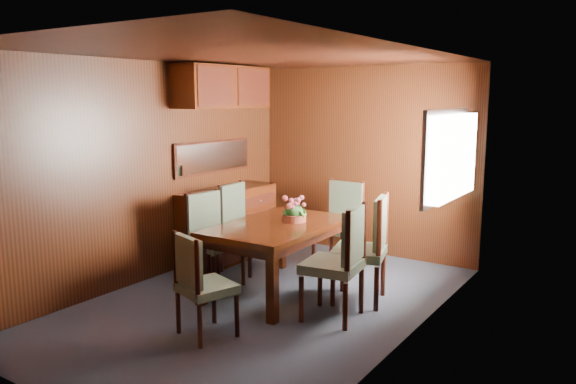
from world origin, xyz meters
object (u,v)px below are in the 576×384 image
Objects in this scene: chair_head at (199,280)px; chair_right_near at (341,256)px; chair_left_near at (211,234)px; flower_centerpiece at (294,210)px; dining_table at (277,233)px; sideboard at (228,224)px.

chair_right_near is at bearing 69.46° from chair_head.
chair_right_near is (1.63, -0.08, 0.03)m from chair_left_near.
chair_right_near is 4.03× the size of flower_centerpiece.
chair_right_near is 1.29m from chair_head.
chair_left_near is at bearing -155.30° from flower_centerpiece.
chair_right_near reaches higher than dining_table.
dining_table is at bearing 112.28° from chair_head.
chair_right_near is (2.08, -0.93, 0.14)m from sideboard.
chair_right_near is 0.96m from flower_centerpiece.
chair_head reaches higher than sideboard.
sideboard is at bearing 57.99° from chair_right_near.
flower_centerpiece is (-0.00, 1.46, 0.35)m from chair_head.
chair_right_near is at bearing 94.27° from chair_left_near.
chair_head is at bearing 44.50° from chair_left_near.
chair_head is at bearing 133.31° from chair_right_near.
chair_left_near is 0.95× the size of chair_right_near.
sideboard is 1.37× the size of chair_left_near.
sideboard is 1.31× the size of chair_right_near.
flower_centerpiece is at bearing 121.91° from chair_left_near.
chair_left_near is at bearing -61.63° from sideboard.
chair_right_near reaches higher than flower_centerpiece.
sideboard is at bearing 141.73° from chair_head.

